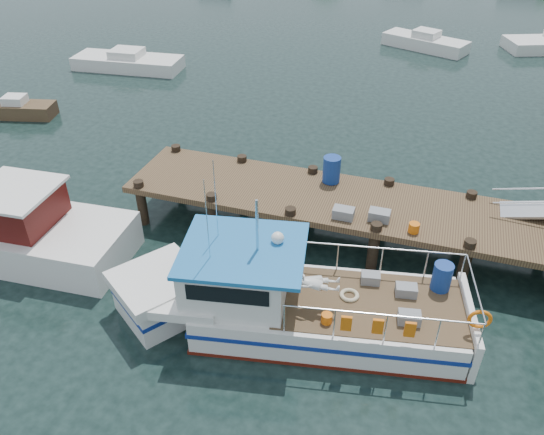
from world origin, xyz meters
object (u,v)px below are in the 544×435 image
(lobster_boat, at_px, (283,301))
(moored_a, at_px, (128,62))
(moored_b, at_px, (425,42))
(moored_rowboat, at_px, (17,109))

(lobster_boat, height_order, moored_a, lobster_boat)
(lobster_boat, bearing_deg, moored_b, 76.21)
(lobster_boat, distance_m, moored_b, 25.59)
(lobster_boat, bearing_deg, moored_a, 120.52)
(moored_b, bearing_deg, moored_rowboat, -148.71)
(moored_rowboat, bearing_deg, moored_b, 60.16)
(moored_rowboat, height_order, moored_b, moored_b)
(lobster_boat, xyz_separation_m, moored_b, (1.43, 25.54, -0.39))
(moored_a, xyz_separation_m, moored_b, (15.69, 9.19, 0.01))
(lobster_boat, height_order, moored_b, lobster_boat)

